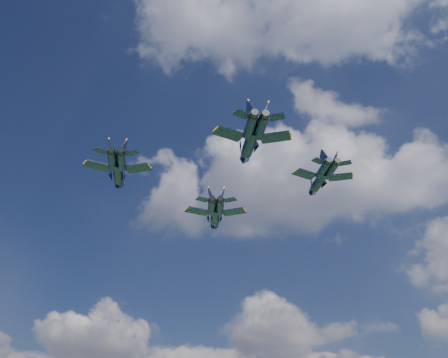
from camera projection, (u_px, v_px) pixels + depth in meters
jet_lead at (215, 216)px, 118.94m from camera, size 12.15×16.73×3.95m
jet_left at (118, 173)px, 100.09m from camera, size 11.18×15.35×3.66m
jet_right at (319, 181)px, 104.18m from camera, size 10.86×14.77×3.55m
jet_slot at (249, 144)px, 88.14m from camera, size 11.63×15.92×3.81m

